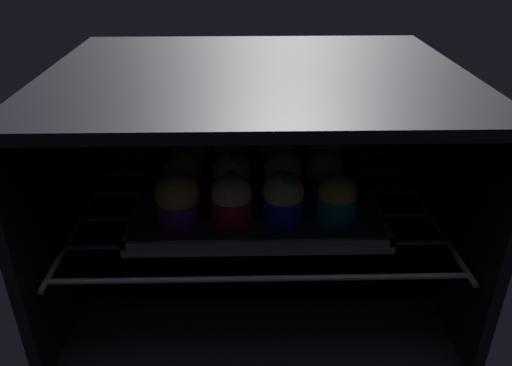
# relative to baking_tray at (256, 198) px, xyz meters

# --- Properties ---
(oven_cavity) EXTENTS (0.59, 0.47, 0.37)m
(oven_cavity) POSITION_rel_baking_tray_xyz_m (0.00, 0.04, 0.02)
(oven_cavity) COLOR black
(oven_cavity) RESTS_ON ground
(oven_rack) EXTENTS (0.55, 0.42, 0.01)m
(oven_rack) POSITION_rel_baking_tray_xyz_m (0.00, -0.00, -0.01)
(oven_rack) COLOR #42424C
(oven_rack) RESTS_ON oven_cavity
(baking_tray) EXTENTS (0.37, 0.29, 0.02)m
(baking_tray) POSITION_rel_baking_tray_xyz_m (0.00, 0.00, 0.00)
(baking_tray) COLOR #4C4C51
(baking_tray) RESTS_ON oven_rack
(muffin_row0_col0) EXTENTS (0.06, 0.06, 0.08)m
(muffin_row0_col0) POSITION_rel_baking_tray_xyz_m (-0.11, -0.08, 0.04)
(muffin_row0_col0) COLOR #7A238C
(muffin_row0_col0) RESTS_ON baking_tray
(muffin_row0_col1) EXTENTS (0.06, 0.06, 0.07)m
(muffin_row0_col1) POSITION_rel_baking_tray_xyz_m (-0.04, -0.07, 0.04)
(muffin_row0_col1) COLOR red
(muffin_row0_col1) RESTS_ON baking_tray
(muffin_row0_col2) EXTENTS (0.06, 0.06, 0.08)m
(muffin_row0_col2) POSITION_rel_baking_tray_xyz_m (0.04, -0.07, 0.04)
(muffin_row0_col2) COLOR #1928B7
(muffin_row0_col2) RESTS_ON baking_tray
(muffin_row0_col3) EXTENTS (0.06, 0.06, 0.07)m
(muffin_row0_col3) POSITION_rel_baking_tray_xyz_m (0.12, -0.07, 0.04)
(muffin_row0_col3) COLOR #0C8C84
(muffin_row0_col3) RESTS_ON baking_tray
(muffin_row1_col0) EXTENTS (0.06, 0.06, 0.08)m
(muffin_row1_col0) POSITION_rel_baking_tray_xyz_m (-0.11, -0.00, 0.04)
(muffin_row1_col0) COLOR #1928B7
(muffin_row1_col0) RESTS_ON baking_tray
(muffin_row1_col1) EXTENTS (0.06, 0.06, 0.08)m
(muffin_row1_col1) POSITION_rel_baking_tray_xyz_m (-0.04, 0.00, 0.04)
(muffin_row1_col1) COLOR red
(muffin_row1_col1) RESTS_ON baking_tray
(muffin_row1_col2) EXTENTS (0.06, 0.06, 0.08)m
(muffin_row1_col2) POSITION_rel_baking_tray_xyz_m (0.04, -0.00, 0.04)
(muffin_row1_col2) COLOR #0C8C84
(muffin_row1_col2) RESTS_ON baking_tray
(muffin_row1_col3) EXTENTS (0.06, 0.06, 0.07)m
(muffin_row1_col3) POSITION_rel_baking_tray_xyz_m (0.11, 0.00, 0.04)
(muffin_row1_col3) COLOR #1928B7
(muffin_row1_col3) RESTS_ON baking_tray
(muffin_row2_col0) EXTENTS (0.06, 0.06, 0.07)m
(muffin_row2_col0) POSITION_rel_baking_tray_xyz_m (-0.11, 0.08, 0.04)
(muffin_row2_col0) COLOR #1928B7
(muffin_row2_col0) RESTS_ON baking_tray
(muffin_row2_col1) EXTENTS (0.06, 0.06, 0.08)m
(muffin_row2_col1) POSITION_rel_baking_tray_xyz_m (-0.04, 0.08, 0.04)
(muffin_row2_col1) COLOR silver
(muffin_row2_col1) RESTS_ON baking_tray
(muffin_row2_col2) EXTENTS (0.06, 0.06, 0.07)m
(muffin_row2_col2) POSITION_rel_baking_tray_xyz_m (0.04, 0.07, 0.04)
(muffin_row2_col2) COLOR #7A238C
(muffin_row2_col2) RESTS_ON baking_tray
(muffin_row2_col3) EXTENTS (0.06, 0.06, 0.08)m
(muffin_row2_col3) POSITION_rel_baking_tray_xyz_m (0.11, 0.07, 0.04)
(muffin_row2_col3) COLOR #0C8C84
(muffin_row2_col3) RESTS_ON baking_tray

